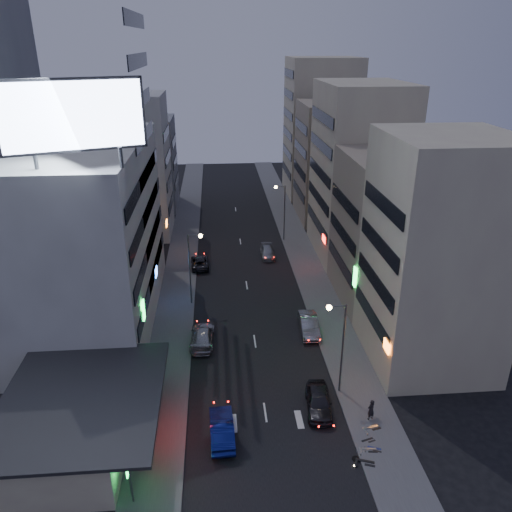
{
  "coord_description": "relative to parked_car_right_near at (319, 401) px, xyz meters",
  "views": [
    {
      "loc": [
        -3.24,
        -26.49,
        26.43
      ],
      "look_at": [
        0.68,
        20.85,
        5.94
      ],
      "focal_mm": 35.0,
      "sensor_mm": 36.0,
      "label": 1
    }
  ],
  "objects": [
    {
      "name": "far_right_b",
      "position": [
        11.84,
        59.99,
        11.2
      ],
      "size": [
        12.0,
        12.0,
        24.0
      ],
      "primitive_type": "cube",
      "color": "beige",
      "rests_on": "ground"
    },
    {
      "name": "road_car_blue",
      "position": [
        -7.55,
        -2.34,
        -0.0
      ],
      "size": [
        1.87,
        4.9,
        1.6
      ],
      "primitive_type": "imported",
      "rotation": [
        0.0,
        0.0,
        3.18
      ],
      "color": "navy",
      "rests_on": "ground"
    },
    {
      "name": "scooter_black_a",
      "position": [
        2.8,
        -5.65,
        -0.09
      ],
      "size": [
        1.25,
        2.02,
        1.17
      ],
      "primitive_type": null,
      "rotation": [
        0.0,
        0.0,
        1.23
      ],
      "color": "black",
      "rests_on": "sidewalk_right"
    },
    {
      "name": "person",
      "position": [
        3.67,
        -1.51,
        0.19
      ],
      "size": [
        0.76,
        0.67,
        1.74
      ],
      "primitive_type": "imported",
      "rotation": [
        0.0,
        0.0,
        3.63
      ],
      "color": "black",
      "rests_on": "sidewalk_right"
    },
    {
      "name": "scooter_black_b",
      "position": [
        3.29,
        -3.37,
        -0.19
      ],
      "size": [
        0.98,
        1.68,
        0.98
      ],
      "primitive_type": null,
      "rotation": [
        0.0,
        0.0,
        1.87
      ],
      "color": "black",
      "rests_on": "sidewalk_right"
    },
    {
      "name": "scooter_silver_a",
      "position": [
        3.26,
        -4.41,
        -0.13
      ],
      "size": [
        0.81,
        1.86,
        1.1
      ],
      "primitive_type": null,
      "rotation": [
        0.0,
        0.0,
        1.45
      ],
      "color": "#A7A9AF",
      "rests_on": "sidewalk_right"
    },
    {
      "name": "parked_car_right_mid",
      "position": [
        1.28,
        11.26,
        0.0
      ],
      "size": [
        1.91,
        4.95,
        1.61
      ],
      "primitive_type": "imported",
      "rotation": [
        0.0,
        0.0,
        -0.04
      ],
      "color": "gray",
      "rests_on": "ground"
    },
    {
      "name": "road_car_silver",
      "position": [
        -9.16,
        10.08,
        -0.03
      ],
      "size": [
        2.37,
        5.41,
        1.55
      ],
      "primitive_type": "imported",
      "rotation": [
        0.0,
        0.0,
        3.1
      ],
      "color": "#9C9FA4",
      "rests_on": "ground"
    },
    {
      "name": "scooter_silver_b",
      "position": [
        4.05,
        -2.12,
        -0.1
      ],
      "size": [
        1.07,
        2.0,
        1.17
      ],
      "primitive_type": null,
      "rotation": [
        0.0,
        0.0,
        1.81
      ],
      "color": "#B6B8BF",
      "rests_on": "sidewalk_right"
    },
    {
      "name": "street_lamp_right_near",
      "position": [
        1.74,
        1.99,
        4.56
      ],
      "size": [
        1.6,
        0.44,
        8.02
      ],
      "color": "#595B60",
      "rests_on": "sidewalk_right"
    },
    {
      "name": "parked_car_left",
      "position": [
        -9.76,
        27.68,
        -0.15
      ],
      "size": [
        2.42,
        4.8,
        1.3
      ],
      "primitive_type": "imported",
      "rotation": [
        0.0,
        0.0,
        3.2
      ],
      "color": "#242328",
      "rests_on": "ground"
    },
    {
      "name": "shophouse_mid",
      "position": [
        11.34,
        17.99,
        7.2
      ],
      "size": [
        11.0,
        12.0,
        16.0
      ],
      "primitive_type": "cube",
      "color": "gray",
      "rests_on": "ground"
    },
    {
      "name": "far_left_b",
      "position": [
        -20.16,
        53.99,
        6.7
      ],
      "size": [
        12.0,
        10.0,
        15.0
      ],
      "primitive_type": "cube",
      "color": "gray",
      "rests_on": "ground"
    },
    {
      "name": "white_building",
      "position": [
        -21.16,
        15.99,
        8.2
      ],
      "size": [
        14.0,
        24.0,
        18.0
      ],
      "primitive_type": "cube",
      "color": "beige",
      "rests_on": "ground"
    },
    {
      "name": "shophouse_near",
      "position": [
        10.84,
        6.49,
        9.2
      ],
      "size": [
        10.0,
        11.0,
        20.0
      ],
      "primitive_type": "cube",
      "color": "beige",
      "rests_on": "ground"
    },
    {
      "name": "far_right_a",
      "position": [
        11.34,
        45.99,
        8.2
      ],
      "size": [
        11.0,
        12.0,
        18.0
      ],
      "primitive_type": "cube",
      "color": "gray",
      "rests_on": "ground"
    },
    {
      "name": "street_lamp_right_far",
      "position": [
        1.74,
        35.99,
        4.56
      ],
      "size": [
        1.6,
        0.44,
        8.02
      ],
      "color": "#595B60",
      "rests_on": "sidewalk_right"
    },
    {
      "name": "parked_car_right_near",
      "position": [
        0.0,
        0.0,
        0.0
      ],
      "size": [
        2.39,
        4.88,
        1.6
      ],
      "primitive_type": "imported",
      "rotation": [
        0.0,
        0.0,
        -0.11
      ],
      "color": "#26252A",
      "rests_on": "ground"
    },
    {
      "name": "food_court",
      "position": [
        -18.06,
        -2.01,
        1.18
      ],
      "size": [
        11.0,
        13.0,
        3.88
      ],
      "color": "beige",
      "rests_on": "ground"
    },
    {
      "name": "sidewalk_left",
      "position": [
        -12.16,
        25.99,
        -0.74
      ],
      "size": [
        4.0,
        120.0,
        0.12
      ],
      "primitive_type": "cube",
      "color": "#4C4C4F",
      "rests_on": "ground"
    },
    {
      "name": "sidewalk_right",
      "position": [
        3.84,
        25.99,
        -0.74
      ],
      "size": [
        4.0,
        120.0,
        0.12
      ],
      "primitive_type": "cube",
      "color": "#4C4C4F",
      "rests_on": "ground"
    },
    {
      "name": "parked_car_right_far",
      "position": [
        -0.8,
        30.21,
        -0.16
      ],
      "size": [
        1.83,
        4.41,
        1.28
      ],
      "primitive_type": "imported",
      "rotation": [
        0.0,
        0.0,
        -0.01
      ],
      "color": "gray",
      "rests_on": "ground"
    },
    {
      "name": "street_lamp_left",
      "position": [
        -10.07,
        17.99,
        4.56
      ],
      "size": [
        1.6,
        0.44,
        8.02
      ],
      "color": "#595B60",
      "rests_on": "sidewalk_left"
    },
    {
      "name": "shophouse_far",
      "position": [
        10.84,
        30.99,
        10.2
      ],
      "size": [
        10.0,
        14.0,
        22.0
      ],
      "primitive_type": "cube",
      "color": "beige",
      "rests_on": "ground"
    },
    {
      "name": "billboard",
      "position": [
        -17.15,
        5.97,
        20.86
      ],
      "size": [
        9.52,
        3.75,
        6.2
      ],
      "rotation": [
        0.0,
        0.0,
        0.35
      ],
      "color": "#595B60",
      "rests_on": "white_building"
    },
    {
      "name": "far_left_a",
      "position": [
        -19.66,
        40.99,
        9.2
      ],
      "size": [
        11.0,
        10.0,
        20.0
      ],
      "primitive_type": "cube",
      "color": "beige",
      "rests_on": "ground"
    },
    {
      "name": "ground",
      "position": [
        -4.16,
        -4.01,
        -0.8
      ],
      "size": [
        180.0,
        180.0,
        0.0
      ],
      "primitive_type": "plane",
      "color": "black",
      "rests_on": "ground"
    },
    {
      "name": "scooter_blue",
      "position": [
        3.62,
        -4.51,
        -0.19
      ],
      "size": [
        1.08,
        1.68,
        0.98
      ],
      "primitive_type": null,
      "rotation": [
        0.0,
        0.0,
        1.19
      ],
      "color": "navy",
      "rests_on": "sidewalk_right"
    }
  ]
}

